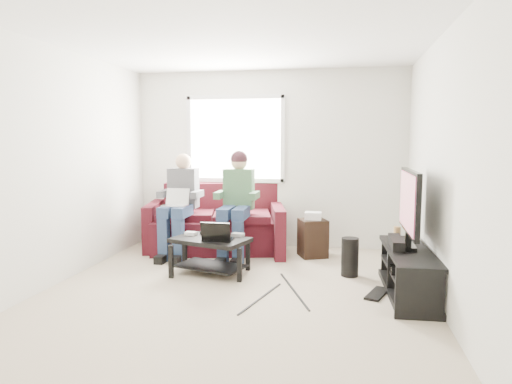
% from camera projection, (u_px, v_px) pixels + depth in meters
% --- Properties ---
extents(floor, '(4.50, 4.50, 0.00)m').
position_uv_depth(floor, '(234.00, 293.00, 4.73)').
color(floor, '#C0AB95').
rests_on(floor, ground).
extents(ceiling, '(4.50, 4.50, 0.00)m').
position_uv_depth(ceiling, '(233.00, 35.00, 4.44)').
color(ceiling, white).
rests_on(ceiling, wall_back).
extents(wall_back, '(4.50, 0.00, 4.50)m').
position_uv_depth(wall_back, '(268.00, 159.00, 6.78)').
color(wall_back, silver).
rests_on(wall_back, floor).
extents(wall_front, '(4.50, 0.00, 4.50)m').
position_uv_depth(wall_front, '(134.00, 195.00, 2.38)').
color(wall_front, silver).
rests_on(wall_front, floor).
extents(wall_left, '(0.00, 4.50, 4.50)m').
position_uv_depth(wall_left, '(54.00, 166.00, 4.95)').
color(wall_left, silver).
rests_on(wall_left, floor).
extents(wall_right, '(0.00, 4.50, 4.50)m').
position_uv_depth(wall_right, '(443.00, 171.00, 4.22)').
color(wall_right, silver).
rests_on(wall_right, floor).
extents(window, '(1.48, 0.04, 1.28)m').
position_uv_depth(window, '(235.00, 139.00, 6.82)').
color(window, white).
rests_on(window, wall_back).
extents(sofa, '(2.20, 1.29, 0.94)m').
position_uv_depth(sofa, '(215.00, 226.00, 6.60)').
color(sofa, '#44111C').
rests_on(sofa, floor).
extents(person_left, '(0.40, 0.70, 1.40)m').
position_uv_depth(person_left, '(180.00, 199.00, 6.26)').
color(person_left, navy).
rests_on(person_left, sofa).
extents(person_right, '(0.40, 0.71, 1.44)m').
position_uv_depth(person_right, '(237.00, 196.00, 6.13)').
color(person_right, navy).
rests_on(person_right, sofa).
extents(laptop_silver, '(0.34, 0.25, 0.24)m').
position_uv_depth(laptop_silver, '(175.00, 202.00, 6.10)').
color(laptop_silver, silver).
rests_on(laptop_silver, person_left).
extents(coffee_table, '(0.99, 0.76, 0.43)m').
position_uv_depth(coffee_table, '(210.00, 248.00, 5.39)').
color(coffee_table, black).
rests_on(coffee_table, floor).
extents(laptop_black, '(0.39, 0.32, 0.24)m').
position_uv_depth(laptop_black, '(218.00, 230.00, 5.26)').
color(laptop_black, black).
rests_on(laptop_black, coffee_table).
extents(controller_a, '(0.16, 0.12, 0.04)m').
position_uv_depth(controller_a, '(191.00, 233.00, 5.54)').
color(controller_a, silver).
rests_on(controller_a, coffee_table).
extents(controller_b, '(0.16, 0.13, 0.04)m').
position_uv_depth(controller_b, '(207.00, 233.00, 5.57)').
color(controller_b, black).
rests_on(controller_b, coffee_table).
extents(controller_c, '(0.16, 0.12, 0.04)m').
position_uv_depth(controller_c, '(238.00, 235.00, 5.46)').
color(controller_c, gray).
rests_on(controller_c, coffee_table).
extents(tv_stand, '(0.48, 1.43, 0.47)m').
position_uv_depth(tv_stand, '(408.00, 274.00, 4.68)').
color(tv_stand, black).
rests_on(tv_stand, floor).
extents(tv, '(0.12, 1.10, 0.81)m').
position_uv_depth(tv, '(409.00, 204.00, 4.70)').
color(tv, black).
rests_on(tv, tv_stand).
extents(soundbar, '(0.12, 0.50, 0.10)m').
position_uv_depth(soundbar, '(396.00, 242.00, 4.76)').
color(soundbar, black).
rests_on(soundbar, tv_stand).
extents(drink_cup, '(0.08, 0.08, 0.12)m').
position_uv_depth(drink_cup, '(397.00, 232.00, 5.27)').
color(drink_cup, '#AB7F49').
rests_on(drink_cup, tv_stand).
extents(console_white, '(0.30, 0.22, 0.06)m').
position_uv_depth(console_white, '(415.00, 280.00, 4.28)').
color(console_white, silver).
rests_on(console_white, tv_stand).
extents(console_grey, '(0.34, 0.26, 0.08)m').
position_uv_depth(console_grey, '(405.00, 259.00, 4.96)').
color(console_grey, gray).
rests_on(console_grey, tv_stand).
extents(console_black, '(0.38, 0.30, 0.07)m').
position_uv_depth(console_black, '(409.00, 269.00, 4.62)').
color(console_black, black).
rests_on(console_black, tv_stand).
extents(subwoofer, '(0.20, 0.20, 0.45)m').
position_uv_depth(subwoofer, '(350.00, 257.00, 5.32)').
color(subwoofer, black).
rests_on(subwoofer, floor).
extents(keyboard_floor, '(0.29, 0.46, 0.02)m').
position_uv_depth(keyboard_floor, '(377.00, 294.00, 4.69)').
color(keyboard_floor, black).
rests_on(keyboard_floor, floor).
extents(end_table, '(0.34, 0.34, 0.61)m').
position_uv_depth(end_table, '(313.00, 237.00, 6.21)').
color(end_table, black).
rests_on(end_table, floor).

